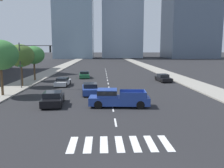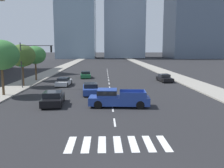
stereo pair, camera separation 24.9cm
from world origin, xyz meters
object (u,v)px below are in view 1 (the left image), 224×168
(pickup_truck, at_px, (116,98))
(sedan_blue_1, at_px, (90,89))
(street_tree_second, at_px, (21,56))
(sedan_black_2, at_px, (53,99))
(sedan_silver_0, at_px, (63,82))
(street_tree_nearest, at_px, (0,55))
(street_tree_third, at_px, (34,55))
(traffic_signal_far, at_px, (32,57))
(sedan_black_3, at_px, (163,78))
(sedan_green_4, at_px, (84,75))

(pickup_truck, distance_m, sedan_blue_1, 7.08)
(sedan_blue_1, height_order, street_tree_second, street_tree_second)
(sedan_black_2, bearing_deg, sedan_silver_0, 0.43)
(street_tree_nearest, bearing_deg, street_tree_third, 90.00)
(pickup_truck, distance_m, street_tree_second, 18.07)
(sedan_silver_0, bearing_deg, sedan_blue_1, -144.34)
(street_tree_second, relative_size, street_tree_third, 1.03)
(sedan_silver_0, height_order, sedan_black_2, sedan_black_2)
(street_tree_third, bearing_deg, pickup_truck, -55.55)
(sedan_silver_0, xyz_separation_m, street_tree_nearest, (-5.62, -7.84, 4.19))
(sedan_silver_0, bearing_deg, pickup_truck, -148.90)
(traffic_signal_far, xyz_separation_m, street_tree_third, (-1.99, 8.02, 0.07))
(sedan_black_2, xyz_separation_m, sedan_black_3, (15.14, 16.29, -0.04))
(sedan_silver_0, bearing_deg, street_tree_third, 49.04)
(sedan_blue_1, distance_m, traffic_signal_far, 9.77)
(sedan_black_3, bearing_deg, traffic_signal_far, -74.82)
(sedan_black_3, bearing_deg, street_tree_third, -96.97)
(street_tree_second, bearing_deg, sedan_silver_0, 10.85)
(sedan_silver_0, bearing_deg, street_tree_second, 103.57)
(sedan_silver_0, height_order, traffic_signal_far, traffic_signal_far)
(sedan_blue_1, relative_size, street_tree_second, 0.80)
(pickup_truck, distance_m, sedan_green_4, 23.25)
(sedan_green_4, xyz_separation_m, street_tree_nearest, (-8.13, -17.32, 4.16))
(sedan_green_4, bearing_deg, sedan_black_3, -116.94)
(sedan_black_3, relative_size, sedan_green_4, 1.03)
(sedan_black_3, relative_size, street_tree_third, 0.80)
(pickup_truck, xyz_separation_m, sedan_green_4, (-4.67, 22.78, -0.23))
(street_tree_nearest, bearing_deg, traffic_signal_far, 68.98)
(sedan_blue_1, bearing_deg, sedan_black_2, 144.43)
(pickup_truck, relative_size, sedan_black_3, 1.25)
(sedan_black_2, bearing_deg, street_tree_second, 26.15)
(sedan_black_2, relative_size, sedan_green_4, 0.98)
(pickup_truck, height_order, street_tree_third, street_tree_third)
(sedan_black_2, relative_size, street_tree_nearest, 0.70)
(sedan_black_3, height_order, street_tree_third, street_tree_third)
(street_tree_third, bearing_deg, traffic_signal_far, -76.07)
(sedan_blue_1, height_order, traffic_signal_far, traffic_signal_far)
(sedan_green_4, height_order, street_tree_second, street_tree_second)
(sedan_blue_1, distance_m, street_tree_second, 12.16)
(sedan_silver_0, bearing_deg, traffic_signal_far, 128.93)
(sedan_silver_0, distance_m, sedan_black_2, 12.41)
(street_tree_third, bearing_deg, street_tree_nearest, -90.00)
(sedan_blue_1, xyz_separation_m, sedan_black_3, (11.80, 10.71, -0.05))
(sedan_black_2, distance_m, street_tree_third, 19.32)
(sedan_black_3, bearing_deg, pickup_truck, -30.82)
(pickup_truck, bearing_deg, sedan_green_4, -74.61)
(sedan_black_3, height_order, street_tree_nearest, street_tree_nearest)
(pickup_truck, distance_m, street_tree_nearest, 14.46)
(sedan_blue_1, xyz_separation_m, traffic_signal_far, (-8.03, 4.13, 3.72))
(pickup_truck, xyz_separation_m, sedan_black_2, (-6.13, 0.93, -0.20))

